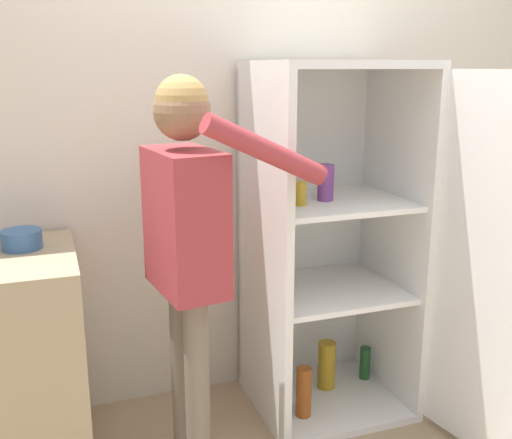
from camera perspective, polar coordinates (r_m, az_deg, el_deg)
wall_back at (r=2.95m, az=1.06°, el=7.95°), size 7.00×0.06×2.55m
refrigerator at (r=2.75m, az=9.90°, el=-2.79°), size 0.87×1.32×1.63m
person at (r=2.29m, az=-6.53°, el=-0.73°), size 0.64×0.51×1.58m
counter at (r=2.65m, az=-22.71°, el=-12.64°), size 0.60×0.64×0.90m
bowl at (r=2.55m, az=-21.43°, el=-1.78°), size 0.16×0.16×0.07m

